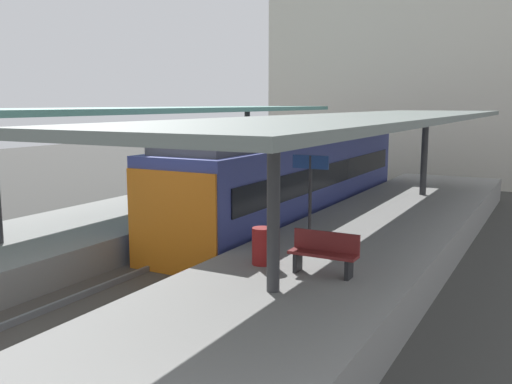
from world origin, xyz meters
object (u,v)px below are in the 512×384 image
passenger_near_bench (230,169)px  platform_bench (324,252)px  commuter_train (295,180)px  platform_sign (310,180)px  litter_bin (262,246)px

passenger_near_bench → platform_bench: bearing=-49.0°
commuter_train → platform_sign: bearing=-62.4°
platform_sign → passenger_near_bench: 8.84m
platform_sign → litter_bin: platform_sign is taller
platform_bench → litter_bin: size_ratio=1.75×
platform_sign → litter_bin: (-0.30, -1.87, -1.22)m
litter_bin → passenger_near_bench: (-5.78, 8.25, 0.48)m
platform_sign → litter_bin: size_ratio=2.76×
commuter_train → passenger_near_bench: (-2.97, 0.43, 0.15)m
litter_bin → passenger_near_bench: size_ratio=0.47×
commuter_train → platform_bench: (4.24, -7.86, -0.26)m
commuter_train → platform_bench: commuter_train is taller
litter_bin → passenger_near_bench: passenger_near_bench is taller
platform_bench → litter_bin: platform_bench is taller
commuter_train → platform_bench: bearing=-61.7°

